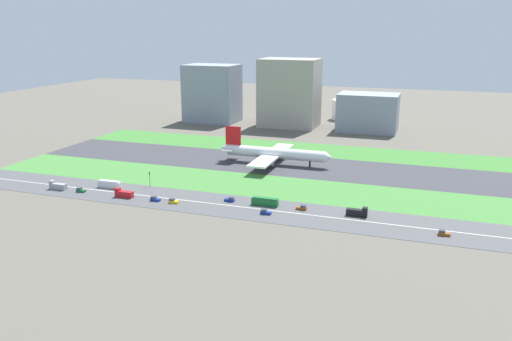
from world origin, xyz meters
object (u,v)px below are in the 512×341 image
traffic_light (150,178)px  fuel_tank_west (344,109)px  truck_0 (58,186)px  bus_1 (109,184)px  bus_0 (265,202)px  car_5 (155,199)px  fuel_tank_centre (379,113)px  car_2 (230,200)px  car_3 (443,233)px  hangar_building (290,93)px  terminal_building (212,93)px  car_1 (81,190)px  truck_2 (124,194)px  truck_1 (357,212)px  car_0 (173,201)px  office_tower (368,112)px  airliner (273,153)px  car_4 (265,212)px  car_6 (302,208)px

traffic_light → fuel_tank_west: 225.84m
truck_0 → bus_1: truck_0 is taller
bus_0 → car_5: (-47.46, -10.00, -0.90)m
fuel_tank_centre → car_2: bearing=-99.7°
car_3 → hangar_building: size_ratio=0.09×
car_3 → bus_1: (-149.44, 10.00, 0.90)m
truck_0 → car_5: 51.69m
bus_0 → fuel_tank_west: 227.15m
car_5 → terminal_building: bearing=-73.6°
bus_0 → traffic_light: traffic_light is taller
bus_0 → fuel_tank_west: (-5.38, 227.00, 6.25)m
car_1 → truck_2: truck_2 is taller
truck_1 → truck_0: size_ratio=1.00×
car_0 → bus_1: bearing=-14.4°
office_tower → hangar_building: bearing=180.0°
car_0 → terminal_building: bearing=-71.1°
car_2 → truck_2: 48.22m
airliner → traffic_light: (-42.54, -60.01, -1.94)m
car_4 → fuel_tank_centre: fuel_tank_centre is taller
car_6 → truck_1: bearing=-0.0°
car_6 → bus_0: size_ratio=0.38×
car_1 → truck_2: size_ratio=0.52×
car_0 → fuel_tank_west: bearing=-97.9°
bus_0 → office_tower: (19.36, 182.00, 11.84)m
car_3 → traffic_light: (-132.31, 17.99, 3.37)m
car_5 → terminal_building: size_ratio=0.10×
car_3 → office_tower: size_ratio=0.10×
car_3 → truck_1: bearing=-17.0°
traffic_light → truck_0: bearing=-155.1°
bus_1 → car_5: (30.06, -10.00, -0.90)m
truck_0 → office_tower: 225.94m
truck_1 → bus_0: truck_1 is taller
car_5 → truck_1: bearing=-173.4°
bus_1 → fuel_tank_centre: fuel_tank_centre is taller
car_0 → car_1: 47.91m
office_tower → fuel_tank_centre: office_tower is taller
truck_2 → terminal_building: size_ratio=0.19×
car_2 → fuel_tank_centre: 230.37m
car_5 → fuel_tank_centre: 247.25m
truck_2 → traffic_light: bearing=-99.0°
car_6 → car_3: size_ratio=1.00×
airliner → fuel_tank_west: airliner is taller
car_2 → fuel_tank_west: fuel_tank_west is taller
airliner → car_1: size_ratio=14.77×
truck_1 → car_1: 125.95m
airliner → hangar_building: bearing=101.0°
traffic_light → car_5: bearing=-54.3°
car_2 → fuel_tank_west: (10.71, 227.00, 7.14)m
terminal_building → car_4: bearing=-60.7°
airliner → bus_0: size_ratio=5.60×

